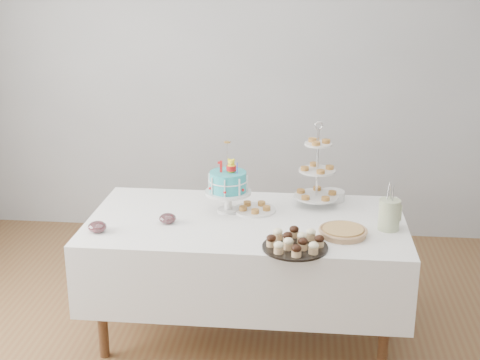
# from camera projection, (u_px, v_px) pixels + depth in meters

# --- Properties ---
(floor) EXTENTS (5.00, 5.00, 0.00)m
(floor) POSITION_uv_depth(u_px,v_px,m) (241.00, 357.00, 4.01)
(floor) COLOR brown
(floor) RESTS_ON ground
(walls) EXTENTS (5.04, 4.04, 2.70)m
(walls) POSITION_uv_depth(u_px,v_px,m) (242.00, 140.00, 3.59)
(walls) COLOR #96999B
(walls) RESTS_ON floor
(table) EXTENTS (1.92, 1.02, 0.77)m
(table) POSITION_uv_depth(u_px,v_px,m) (246.00, 254.00, 4.12)
(table) COLOR white
(table) RESTS_ON floor
(birthday_cake) EXTENTS (0.29, 0.29, 0.44)m
(birthday_cake) POSITION_uv_depth(u_px,v_px,m) (228.00, 193.00, 4.15)
(birthday_cake) COLOR silver
(birthday_cake) RESTS_ON table
(cupcake_tray) EXTENTS (0.36, 0.36, 0.08)m
(cupcake_tray) POSITION_uv_depth(u_px,v_px,m) (295.00, 241.00, 3.63)
(cupcake_tray) COLOR black
(cupcake_tray) RESTS_ON table
(pie) EXTENTS (0.28, 0.28, 0.04)m
(pie) POSITION_uv_depth(u_px,v_px,m) (343.00, 231.00, 3.81)
(pie) COLOR tan
(pie) RESTS_ON table
(tiered_stand) EXTENTS (0.28, 0.28, 0.55)m
(tiered_stand) POSITION_uv_depth(u_px,v_px,m) (317.00, 171.00, 4.22)
(tiered_stand) COLOR silver
(tiered_stand) RESTS_ON table
(plate_stack) EXTENTS (0.16, 0.16, 0.06)m
(plate_stack) POSITION_uv_depth(u_px,v_px,m) (332.00, 196.00, 4.37)
(plate_stack) COLOR silver
(plate_stack) RESTS_ON table
(pastry_plate) EXTENTS (0.27, 0.27, 0.04)m
(pastry_plate) POSITION_uv_depth(u_px,v_px,m) (255.00, 208.00, 4.19)
(pastry_plate) COLOR silver
(pastry_plate) RESTS_ON table
(jam_bowl_a) EXTENTS (0.11, 0.11, 0.06)m
(jam_bowl_a) POSITION_uv_depth(u_px,v_px,m) (97.00, 227.00, 3.86)
(jam_bowl_a) COLOR silver
(jam_bowl_a) RESTS_ON table
(jam_bowl_b) EXTENTS (0.10, 0.10, 0.06)m
(jam_bowl_b) POSITION_uv_depth(u_px,v_px,m) (168.00, 219.00, 3.99)
(jam_bowl_b) COLOR silver
(jam_bowl_b) RESTS_ON table
(utensil_pitcher) EXTENTS (0.13, 0.12, 0.28)m
(utensil_pitcher) POSITION_uv_depth(u_px,v_px,m) (389.00, 213.00, 3.87)
(utensil_pitcher) COLOR beige
(utensil_pitcher) RESTS_ON table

